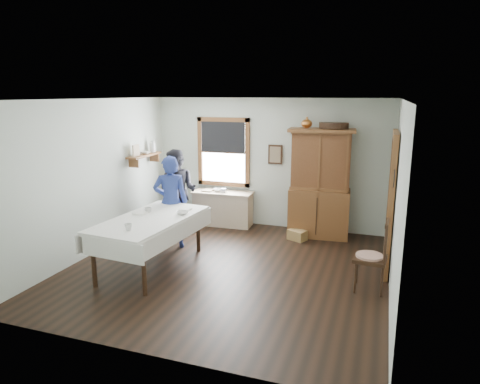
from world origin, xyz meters
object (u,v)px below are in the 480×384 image
(china_hutch, at_px, (320,184))
(woman_blue, at_px, (171,206))
(spindle_chair, at_px, (370,255))
(pail, at_px, (294,229))
(wicker_basket, at_px, (297,235))
(dining_table, at_px, (151,243))
(work_counter, at_px, (223,208))
(figure_dark, at_px, (178,194))

(china_hutch, distance_m, woman_blue, 2.90)
(china_hutch, xyz_separation_m, spindle_chair, (1.07, -2.18, -0.54))
(china_hutch, distance_m, pail, 1.05)
(china_hutch, relative_size, wicker_basket, 6.35)
(china_hutch, distance_m, dining_table, 3.46)
(work_counter, xyz_separation_m, china_hutch, (2.07, -0.08, 0.70))
(spindle_chair, bearing_deg, pail, 130.81)
(woman_blue, bearing_deg, work_counter, -129.12)
(work_counter, bearing_deg, china_hutch, -4.60)
(wicker_basket, bearing_deg, work_counter, 165.23)
(dining_table, bearing_deg, work_counter, 84.08)
(china_hutch, bearing_deg, spindle_chair, -68.62)
(work_counter, relative_size, dining_table, 0.61)
(work_counter, distance_m, figure_dark, 1.06)
(work_counter, xyz_separation_m, figure_dark, (-0.73, -0.65, 0.41))
(figure_dark, bearing_deg, china_hutch, 10.29)
(work_counter, relative_size, spindle_chair, 1.21)
(wicker_basket, bearing_deg, figure_dark, -175.54)
(china_hutch, distance_m, wicker_basket, 1.09)
(work_counter, distance_m, wicker_basket, 1.80)
(dining_table, xyz_separation_m, figure_dark, (-0.47, 1.90, 0.36))
(figure_dark, bearing_deg, spindle_chair, -23.85)
(china_hutch, xyz_separation_m, pail, (-0.46, -0.12, -0.94))
(work_counter, xyz_separation_m, pail, (1.60, -0.20, -0.24))
(work_counter, height_order, wicker_basket, work_counter)
(work_counter, xyz_separation_m, dining_table, (-0.26, -2.55, 0.05))
(spindle_chair, xyz_separation_m, pail, (-1.53, 2.06, -0.40))
(pail, xyz_separation_m, wicker_basket, (0.12, -0.26, -0.03))
(china_hutch, height_order, dining_table, china_hutch)
(pail, relative_size, wicker_basket, 0.79)
(china_hutch, bearing_deg, work_counter, 173.14)
(work_counter, relative_size, china_hutch, 0.60)
(work_counter, relative_size, pail, 4.86)
(dining_table, xyz_separation_m, wicker_basket, (1.99, 2.09, -0.32))
(spindle_chair, height_order, figure_dark, figure_dark)
(spindle_chair, relative_size, woman_blue, 0.67)
(work_counter, relative_size, wicker_basket, 3.82)
(work_counter, xyz_separation_m, wicker_basket, (1.73, -0.45, -0.27))
(wicker_basket, distance_m, woman_blue, 2.50)
(woman_blue, bearing_deg, figure_dark, -95.38)
(woman_blue, distance_m, figure_dark, 0.99)
(china_hutch, height_order, pail, china_hutch)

